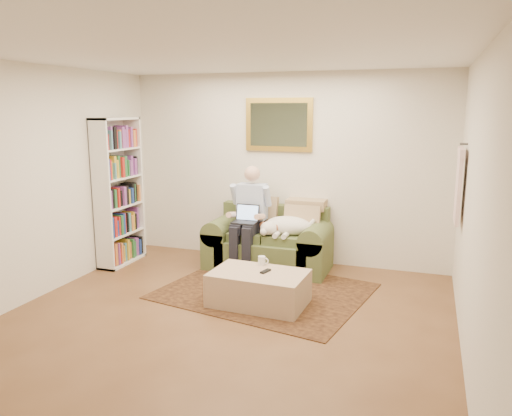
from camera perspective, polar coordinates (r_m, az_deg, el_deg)
The scene contains 12 objects.
room_shell at distance 4.92m, azimuth -3.50°, elevation 1.70°, with size 4.51×5.00×2.61m.
rug at distance 5.96m, azimuth 0.99°, elevation -9.45°, with size 2.26×1.81×0.01m, color black.
sofa at distance 6.73m, azimuth 1.47°, elevation -4.53°, with size 1.63×0.83×0.98m.
seated_man at distance 6.57m, azimuth -0.94°, elevation -1.28°, with size 0.54×0.77×1.37m, color #8CA1D8, non-canonical shape.
laptop at distance 6.51m, azimuth -1.14°, elevation -1.11°, with size 0.32×0.25×0.23m.
sleeping_dog at distance 6.49m, azimuth 3.72°, elevation -2.03°, with size 0.67×0.42×0.25m, color white, non-canonical shape.
ottoman at distance 5.52m, azimuth 0.32°, elevation -9.17°, with size 1.02×0.65×0.37m, color #CDAA89.
coffee_mug at distance 5.69m, azimuth 0.66°, elevation -6.02°, with size 0.08×0.08×0.10m, color white.
tv_remote at distance 5.46m, azimuth 1.09°, elevation -7.23°, with size 0.05×0.15×0.02m, color black.
bookshelf at distance 7.05m, azimuth -15.43°, elevation 1.78°, with size 0.28×0.80×2.00m, color white, non-canonical shape.
wall_mirror at distance 6.88m, azimuth 2.61°, elevation 9.49°, with size 0.94×0.04×0.72m.
hanging_shirt at distance 5.78m, azimuth 22.17°, elevation 2.83°, with size 0.06×0.52×0.90m, color #FCD4D0, non-canonical shape.
Camera 1 is at (1.87, -4.12, 2.12)m, focal length 35.00 mm.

